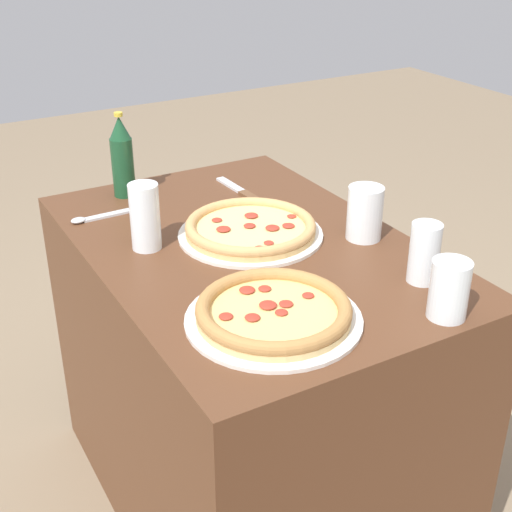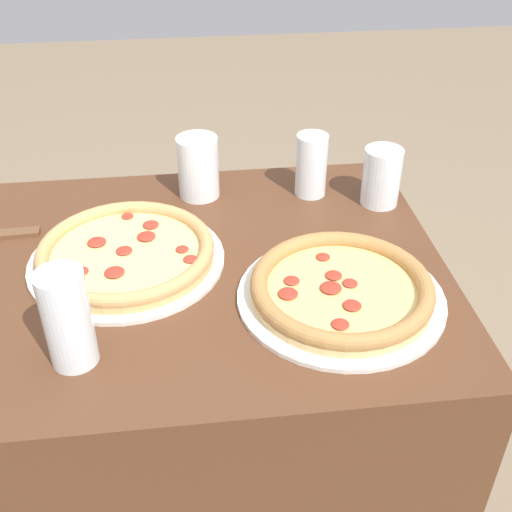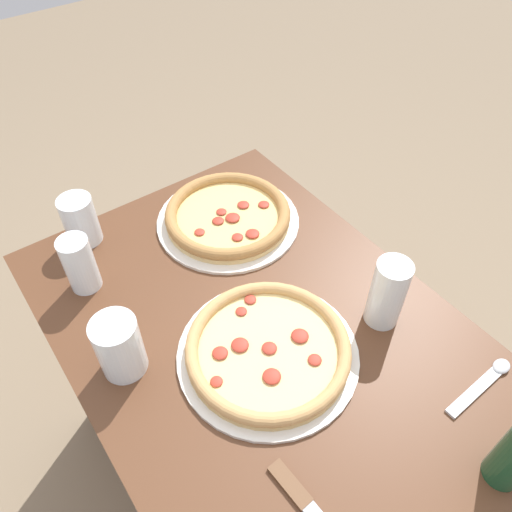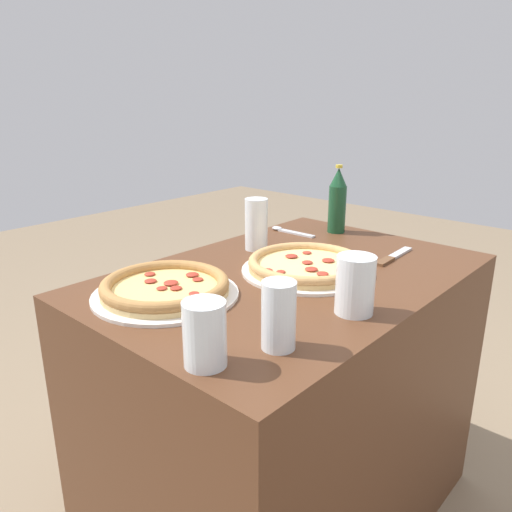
% 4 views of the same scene
% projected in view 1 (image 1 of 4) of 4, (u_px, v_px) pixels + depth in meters
% --- Properties ---
extents(ground_plane, '(8.00, 8.00, 0.00)m').
position_uv_depth(ground_plane, '(250.00, 495.00, 1.97)').
color(ground_plane, '#847056').
extents(table, '(1.02, 0.69, 0.77)m').
position_uv_depth(table, '(249.00, 382.00, 1.80)').
color(table, '#56331E').
rests_on(table, ground_plane).
extents(pizza_pepperoni, '(0.34, 0.34, 0.04)m').
position_uv_depth(pizza_pepperoni, '(251.00, 229.00, 1.65)').
color(pizza_pepperoni, silver).
rests_on(pizza_pepperoni, table).
extents(pizza_veggie, '(0.33, 0.33, 0.04)m').
position_uv_depth(pizza_veggie, '(274.00, 312.00, 1.32)').
color(pizza_veggie, silver).
rests_on(pizza_veggie, table).
extents(glass_orange_juice, '(0.08, 0.08, 0.12)m').
position_uv_depth(glass_orange_juice, '(365.00, 215.00, 1.62)').
color(glass_orange_juice, white).
rests_on(glass_orange_juice, table).
extents(glass_iced_tea, '(0.07, 0.07, 0.12)m').
position_uv_depth(glass_iced_tea, '(449.00, 292.00, 1.32)').
color(glass_iced_tea, white).
rests_on(glass_iced_tea, table).
extents(glass_mango_juice, '(0.06, 0.06, 0.13)m').
position_uv_depth(glass_mango_juice, '(424.00, 256.00, 1.44)').
color(glass_mango_juice, white).
rests_on(glass_mango_juice, table).
extents(glass_lemonade, '(0.07, 0.07, 0.15)m').
position_uv_depth(glass_lemonade, '(145.00, 220.00, 1.57)').
color(glass_lemonade, white).
rests_on(glass_lemonade, table).
extents(beer_bottle, '(0.06, 0.06, 0.22)m').
position_uv_depth(beer_bottle, '(122.00, 157.00, 1.84)').
color(beer_bottle, '#194728').
rests_on(beer_bottle, table).
extents(knife, '(0.20, 0.03, 0.01)m').
position_uv_depth(knife, '(240.00, 191.00, 1.90)').
color(knife, brown).
rests_on(knife, table).
extents(spoon, '(0.03, 0.17, 0.01)m').
position_uv_depth(spoon, '(96.00, 217.00, 1.74)').
color(spoon, silver).
rests_on(spoon, table).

